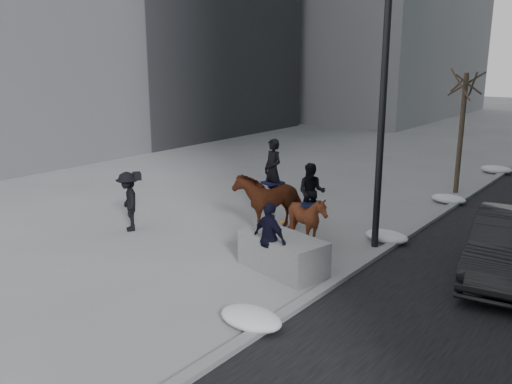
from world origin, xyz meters
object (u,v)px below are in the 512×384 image
Objects in this scene: planter at (283,254)px; car_near at (511,246)px; mounted_right at (309,214)px; mounted_left at (270,196)px.

planter is 5.26m from car_near.
car_near is 2.03× the size of mounted_right.
car_near is 6.57m from mounted_left.
planter is 0.46× the size of car_near.
mounted_right is at bearing 103.35° from planter.
planter is 0.80× the size of mounted_left.
planter is 3.29m from mounted_left.
mounted_right is (-0.43, 1.80, 0.48)m from planter.
mounted_right reaches higher than planter.
mounted_left is at bearing 131.85° from planter.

